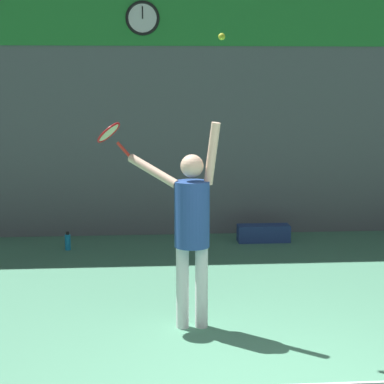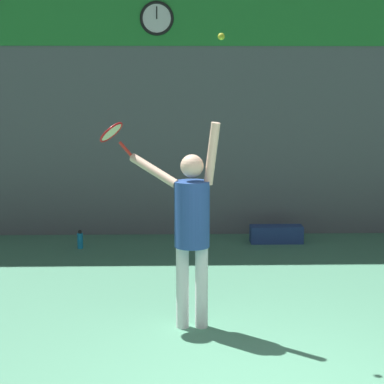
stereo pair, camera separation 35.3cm
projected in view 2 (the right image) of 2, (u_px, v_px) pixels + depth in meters
name	position (u px, v px, depth m)	size (l,w,h in m)	color
back_wall	(225.00, 79.00, 11.00)	(18.00, 0.10, 5.00)	slate
sponsor_banner	(226.00, 19.00, 10.79)	(7.46, 0.02, 0.83)	#288C38
scoreboard_clock	(157.00, 18.00, 10.74)	(0.53, 0.05, 0.53)	white
tennis_player	(191.00, 222.00, 6.96)	(0.94, 0.59, 2.11)	white
tennis_racket	(113.00, 134.00, 7.25)	(0.41, 0.37, 0.38)	red
tennis_ball	(221.00, 37.00, 6.56)	(0.07, 0.07, 0.07)	#CCDB2D
water_bottle	(80.00, 240.00, 10.39)	(0.08, 0.08, 0.28)	#198CCC
equipment_bag	(276.00, 234.00, 10.76)	(0.81, 0.28, 0.26)	navy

